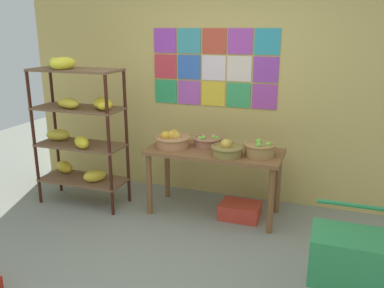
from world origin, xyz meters
The scene contains 10 objects.
ground centered at (0.00, 0.00, 0.00)m, with size 9.75×9.75×0.00m, color gray.
back_wall_with_art centered at (0.00, 1.90, 1.33)m, with size 4.83×0.07×2.66m.
banana_shelf_unit centered at (-1.35, 1.10, 0.96)m, with size 1.00×0.49×1.68m.
display_table centered at (0.18, 1.33, 0.63)m, with size 1.43×0.62×0.73m.
fruit_basket_back_right centered at (0.67, 1.30, 0.80)m, with size 0.32×0.32×0.16m.
fruit_basket_left centered at (0.07, 1.46, 0.79)m, with size 0.32×0.32×0.13m.
fruit_basket_centre centered at (-0.29, 1.30, 0.80)m, with size 0.39×0.39×0.18m.
fruit_basket_back_left centered at (0.35, 1.19, 0.79)m, with size 0.33×0.33×0.17m.
produce_crate_under_table centered at (0.48, 1.31, 0.08)m, with size 0.42×0.32×0.16m, color red.
shopping_cart centered at (1.56, 0.00, 0.46)m, with size 0.60×0.42×0.80m.
Camera 1 is at (1.31, -2.59, 1.97)m, focal length 37.61 mm.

